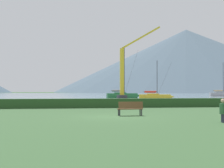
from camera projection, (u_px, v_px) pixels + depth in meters
ground_plane at (116, 117)px, 19.91m from camera, size 1000.00×1000.00×0.00m
harbor_water at (71, 94)px, 155.28m from camera, size 320.00×246.00×0.00m
hedge_line at (98, 103)px, 30.79m from camera, size 80.00×1.20×0.91m
sailboat_slip_0 at (222, 94)px, 101.56m from camera, size 8.66×4.39×11.16m
sailboat_slip_2 at (155, 96)px, 63.19m from camera, size 7.35×3.26×7.94m
sailboat_slip_5 at (122, 95)px, 74.56m from camera, size 8.34×2.50×12.24m
park_bench_near_path at (130, 108)px, 20.77m from camera, size 1.71×0.58×0.95m
person_seated_viewer at (223, 109)px, 16.24m from camera, size 0.36×0.57×1.25m
dock_crane at (124, 75)px, 67.25m from camera, size 9.63×2.00×16.09m
distant_hill_west_ridge at (196, 75)px, 430.38m from camera, size 272.48×272.48×49.59m
distant_hill_central_peak at (186, 61)px, 408.26m from camera, size 345.83×345.83×83.14m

